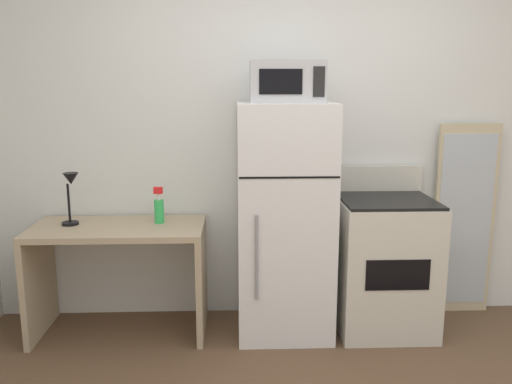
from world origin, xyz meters
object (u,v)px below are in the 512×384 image
(desk, at_px, (119,259))
(microwave, at_px, (286,82))
(spray_bottle, at_px, (159,209))
(oven_range, at_px, (384,263))
(refrigerator, at_px, (285,220))
(leaning_mirror, at_px, (464,220))
(desk_lamp, at_px, (71,190))

(desk, height_order, microwave, microwave)
(spray_bottle, xyz_separation_m, microwave, (0.84, -0.09, 0.84))
(microwave, distance_m, oven_range, 1.40)
(refrigerator, distance_m, microwave, 0.91)
(spray_bottle, height_order, leaning_mirror, leaning_mirror)
(spray_bottle, relative_size, microwave, 0.54)
(desk_lamp, height_order, spray_bottle, desk_lamp)
(desk, bearing_deg, leaning_mirror, 5.76)
(desk, xyz_separation_m, refrigerator, (1.11, -0.01, 0.26))
(desk, height_order, oven_range, oven_range)
(desk, relative_size, refrigerator, 0.73)
(spray_bottle, xyz_separation_m, leaning_mirror, (2.18, 0.18, -0.15))
(desk, relative_size, leaning_mirror, 0.81)
(leaning_mirror, bearing_deg, refrigerator, -169.25)
(microwave, height_order, oven_range, microwave)
(oven_range, bearing_deg, microwave, -178.37)
(desk_lamp, distance_m, microwave, 1.57)
(spray_bottle, xyz_separation_m, refrigerator, (0.84, -0.07, -0.07))
(oven_range, bearing_deg, desk, 179.73)
(desk_lamp, xyz_separation_m, refrigerator, (1.41, -0.03, -0.21))
(desk, xyz_separation_m, leaning_mirror, (2.44, 0.25, 0.18))
(desk, bearing_deg, spray_bottle, 13.28)
(refrigerator, bearing_deg, leaning_mirror, 10.75)
(microwave, height_order, leaning_mirror, microwave)
(desk_lamp, bearing_deg, leaning_mirror, 4.59)
(desk, distance_m, spray_bottle, 0.43)
(desk, distance_m, microwave, 1.61)
(spray_bottle, height_order, oven_range, oven_range)
(desk_lamp, relative_size, spray_bottle, 1.42)
(desk_lamp, bearing_deg, oven_range, -0.95)
(spray_bottle, distance_m, refrigerator, 0.85)
(desk, distance_m, desk_lamp, 0.56)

